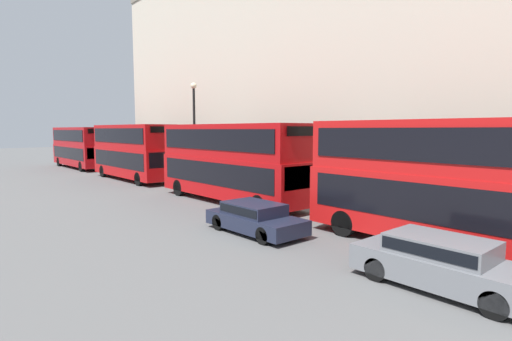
{
  "coord_description": "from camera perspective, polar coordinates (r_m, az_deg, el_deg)",
  "views": [
    {
      "loc": [
        -11.85,
        -1.02,
        4.08
      ],
      "look_at": [
        0.48,
        13.24,
        2.13
      ],
      "focal_mm": 28.0,
      "sensor_mm": 36.0,
      "label": 1
    }
  ],
  "objects": [
    {
      "name": "street_lamp",
      "position": [
        29.36,
        -8.82,
        6.66
      ],
      "size": [
        0.44,
        0.44,
        7.41
      ],
      "color": "black",
      "rests_on": "ground"
    },
    {
      "name": "bus_leading",
      "position": [
        14.65,
        26.5,
        -1.18
      ],
      "size": [
        2.59,
        10.3,
        4.4
      ],
      "color": "red",
      "rests_on": "ground"
    },
    {
      "name": "car_hatchback",
      "position": [
        15.8,
        -0.18,
        -6.63
      ],
      "size": [
        1.82,
        4.26,
        1.2
      ],
      "color": "#1E2338",
      "rests_on": "ground"
    },
    {
      "name": "bus_second_in_queue",
      "position": [
        22.33,
        -3.67,
        1.6
      ],
      "size": [
        2.59,
        10.72,
        4.36
      ],
      "color": "#B20C0F",
      "rests_on": "ground"
    },
    {
      "name": "car_dark_sedan",
      "position": [
        11.46,
        25.11,
        -11.72
      ],
      "size": [
        1.77,
        4.53,
        1.35
      ],
      "color": "slate",
      "rests_on": "ground"
    },
    {
      "name": "bus_third_in_queue",
      "position": [
        33.62,
        -17.24,
        2.85
      ],
      "size": [
        2.59,
        10.31,
        4.43
      ],
      "color": "#B20C0F",
      "rests_on": "ground"
    },
    {
      "name": "bus_trailing",
      "position": [
        45.92,
        -23.82,
        3.26
      ],
      "size": [
        2.59,
        10.86,
        4.28
      ],
      "color": "#A80F14",
      "rests_on": "ground"
    }
  ]
}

